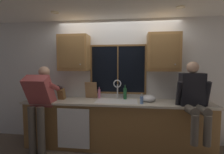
{
  "coord_description": "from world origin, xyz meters",
  "views": [
    {
      "loc": [
        0.31,
        -3.44,
        1.63
      ],
      "look_at": [
        -0.08,
        -0.3,
        1.39
      ],
      "focal_mm": 26.48,
      "sensor_mm": 36.0,
      "label": 1
    }
  ],
  "objects_px": {
    "bottle_tall_clear": "(125,93)",
    "knife_block": "(62,94)",
    "bottle_green_glass": "(99,94)",
    "mixing_bowl": "(149,98)",
    "person_standing": "(40,100)",
    "soap_dispenser": "(142,100)",
    "person_sitting_on_counter": "(194,96)",
    "cutting_board": "(91,90)"
  },
  "relations": [
    {
      "from": "bottle_tall_clear",
      "to": "person_standing",
      "type": "bearing_deg",
      "value": -161.02
    },
    {
      "from": "bottle_green_glass",
      "to": "cutting_board",
      "type": "bearing_deg",
      "value": -178.66
    },
    {
      "from": "mixing_bowl",
      "to": "bottle_tall_clear",
      "type": "height_order",
      "value": "bottle_tall_clear"
    },
    {
      "from": "soap_dispenser",
      "to": "bottle_tall_clear",
      "type": "height_order",
      "value": "bottle_tall_clear"
    },
    {
      "from": "person_standing",
      "to": "soap_dispenser",
      "type": "height_order",
      "value": "person_standing"
    },
    {
      "from": "cutting_board",
      "to": "person_sitting_on_counter",
      "type": "bearing_deg",
      "value": -14.44
    },
    {
      "from": "person_standing",
      "to": "bottle_tall_clear",
      "type": "height_order",
      "value": "person_standing"
    },
    {
      "from": "person_sitting_on_counter",
      "to": "bottle_tall_clear",
      "type": "relative_size",
      "value": 4.27
    },
    {
      "from": "person_standing",
      "to": "mixing_bowl",
      "type": "distance_m",
      "value": 2.04
    },
    {
      "from": "cutting_board",
      "to": "bottle_tall_clear",
      "type": "distance_m",
      "value": 0.72
    },
    {
      "from": "person_standing",
      "to": "bottle_green_glass",
      "type": "distance_m",
      "value": 1.15
    },
    {
      "from": "mixing_bowl",
      "to": "bottle_tall_clear",
      "type": "bearing_deg",
      "value": 160.84
    },
    {
      "from": "person_standing",
      "to": "soap_dispenser",
      "type": "xyz_separation_m",
      "value": [
        1.86,
        0.17,
        0.02
      ]
    },
    {
      "from": "mixing_bowl",
      "to": "bottle_green_glass",
      "type": "bearing_deg",
      "value": 169.79
    },
    {
      "from": "mixing_bowl",
      "to": "person_sitting_on_counter",
      "type": "bearing_deg",
      "value": -23.52
    },
    {
      "from": "cutting_board",
      "to": "bottle_tall_clear",
      "type": "relative_size",
      "value": 1.18
    },
    {
      "from": "soap_dispenser",
      "to": "person_sitting_on_counter",
      "type": "bearing_deg",
      "value": -7.17
    },
    {
      "from": "cutting_board",
      "to": "bottle_green_glass",
      "type": "xyz_separation_m",
      "value": [
        0.17,
        0.0,
        -0.07
      ]
    },
    {
      "from": "mixing_bowl",
      "to": "person_standing",
      "type": "bearing_deg",
      "value": -169.46
    },
    {
      "from": "person_sitting_on_counter",
      "to": "soap_dispenser",
      "type": "relative_size",
      "value": 6.53
    },
    {
      "from": "bottle_tall_clear",
      "to": "cutting_board",
      "type": "bearing_deg",
      "value": 178.65
    },
    {
      "from": "person_standing",
      "to": "mixing_bowl",
      "type": "height_order",
      "value": "person_standing"
    },
    {
      "from": "cutting_board",
      "to": "soap_dispenser",
      "type": "xyz_separation_m",
      "value": [
        1.03,
        -0.38,
        -0.1
      ]
    },
    {
      "from": "soap_dispenser",
      "to": "bottle_green_glass",
      "type": "bearing_deg",
      "value": 156.02
    },
    {
      "from": "person_standing",
      "to": "cutting_board",
      "type": "relative_size",
      "value": 4.59
    },
    {
      "from": "knife_block",
      "to": "bottle_green_glass",
      "type": "height_order",
      "value": "knife_block"
    },
    {
      "from": "bottle_green_glass",
      "to": "bottle_tall_clear",
      "type": "distance_m",
      "value": 0.54
    },
    {
      "from": "person_sitting_on_counter",
      "to": "mixing_bowl",
      "type": "bearing_deg",
      "value": 156.48
    },
    {
      "from": "knife_block",
      "to": "bottle_tall_clear",
      "type": "bearing_deg",
      "value": 8.04
    },
    {
      "from": "knife_block",
      "to": "bottle_green_glass",
      "type": "relative_size",
      "value": 1.31
    },
    {
      "from": "knife_block",
      "to": "soap_dispenser",
      "type": "bearing_deg",
      "value": -6.44
    },
    {
      "from": "person_sitting_on_counter",
      "to": "mixing_bowl",
      "type": "relative_size",
      "value": 4.64
    },
    {
      "from": "knife_block",
      "to": "bottle_green_glass",
      "type": "xyz_separation_m",
      "value": [
        0.74,
        0.2,
        -0.01
      ]
    },
    {
      "from": "mixing_bowl",
      "to": "soap_dispenser",
      "type": "height_order",
      "value": "soap_dispenser"
    },
    {
      "from": "knife_block",
      "to": "cutting_board",
      "type": "bearing_deg",
      "value": 19.29
    },
    {
      "from": "knife_block",
      "to": "cutting_board",
      "type": "height_order",
      "value": "cutting_board"
    },
    {
      "from": "soap_dispenser",
      "to": "bottle_green_glass",
      "type": "distance_m",
      "value": 0.94
    },
    {
      "from": "person_sitting_on_counter",
      "to": "bottle_green_glass",
      "type": "height_order",
      "value": "person_sitting_on_counter"
    },
    {
      "from": "bottle_tall_clear",
      "to": "knife_block",
      "type": "bearing_deg",
      "value": -171.96
    },
    {
      "from": "person_standing",
      "to": "knife_block",
      "type": "relative_size",
      "value": 4.96
    },
    {
      "from": "mixing_bowl",
      "to": "bottle_tall_clear",
      "type": "relative_size",
      "value": 0.92
    },
    {
      "from": "bottle_green_glass",
      "to": "person_sitting_on_counter",
      "type": "bearing_deg",
      "value": -15.96
    }
  ]
}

